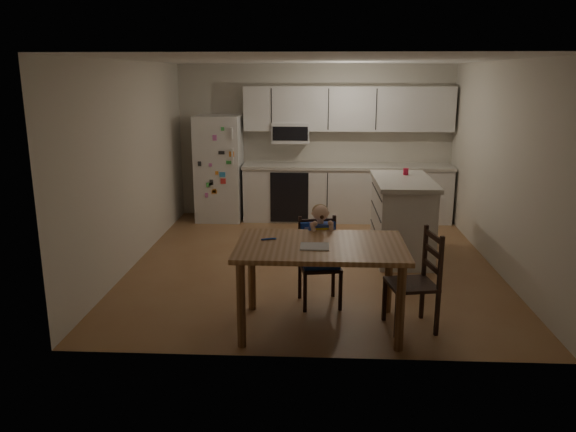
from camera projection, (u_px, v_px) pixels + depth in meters
The scene contains 10 objects.
room at pixel (314, 160), 7.35m from camera, with size 4.52×5.01×2.51m.
refrigerator at pixel (219, 168), 9.14m from camera, with size 0.72×0.70×1.70m, color silver.
kitchen_run at pixel (345, 167), 9.12m from camera, with size 3.37×0.62×2.15m.
kitchen_island at pixel (402, 218), 7.32m from camera, with size 0.73×1.40×1.03m.
red_cup at pixel (406, 171), 7.48m from camera, with size 0.07×0.07×0.09m, color red.
dining_table at pixel (320, 256), 5.15m from camera, with size 1.55×1.00×0.83m.
napkin at pixel (315, 246), 5.04m from camera, with size 0.26×0.22×0.01m, color silver.
toddler_spoon at pixel (267, 239), 5.25m from camera, with size 0.02×0.02×0.12m, color #1D41AC.
chair_booster at pixel (319, 244), 5.76m from camera, with size 0.47×0.47×1.07m.
chair_side at pixel (422, 274), 5.21m from camera, with size 0.49×0.49×0.95m.
Camera 1 is at (0.03, -6.83, 2.34)m, focal length 35.00 mm.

